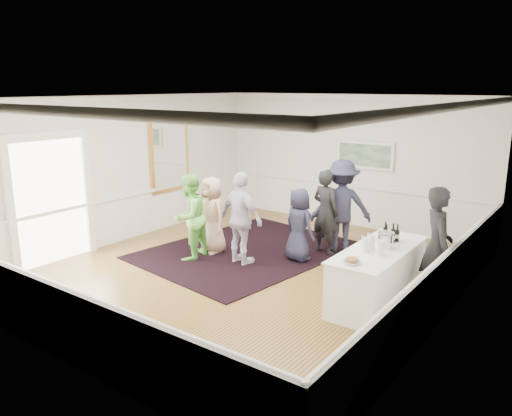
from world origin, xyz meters
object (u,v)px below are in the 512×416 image
Objects in this scene: guest_dark_a at (341,206)px; guest_dark_b at (326,212)px; serving_table at (378,275)px; bartender at (437,247)px; guest_navy at (299,225)px; guest_green at (189,217)px; nut_bowl at (352,261)px; guest_tan at (212,215)px; guest_lilac at (241,219)px; ice_bucket at (386,240)px.

guest_dark_b is at bearing 29.16° from guest_dark_a.
bartender is at bearing 33.12° from serving_table.
bartender is at bearing -173.38° from guest_navy.
guest_dark_b is (2.02, 1.90, 0.01)m from guest_green.
serving_table is at bearing 86.47° from nut_bowl.
guest_dark_a is (-1.66, 1.99, 0.51)m from serving_table.
guest_tan is (-4.50, -0.16, -0.16)m from bartender.
bartender is 1.05× the size of guest_lilac.
guest_dark_a is 7.43× the size of ice_bucket.
guest_green is 3.92m from ice_bucket.
guest_dark_b is at bearing 138.11° from serving_table.
serving_table is 9.26× the size of nut_bowl.
guest_green is at bearing -174.50° from ice_bucket.
guest_green is 0.96× the size of guest_lilac.
bartender is 1.58m from nut_bowl.
guest_dark_b reaches higher than nut_bowl.
guest_tan is 1.82m from guest_navy.
guest_navy is (-0.40, -1.03, -0.24)m from guest_dark_a.
guest_dark_a is 1.32× the size of guest_navy.
guest_tan reaches higher than serving_table.
guest_dark_a reaches higher than guest_navy.
bartender is at bearing 17.12° from guest_tan.
guest_green is at bearing 30.24° from guest_lilac.
nut_bowl is at bearing 169.47° from guest_lilac.
serving_table is at bearing 150.70° from guest_dark_b.
bartender is 7.34× the size of ice_bucket.
bartender is 1.19× the size of guest_tan.
guest_lilac is at bearing 24.33° from guest_dark_a.
guest_lilac is at bearing 68.91° from guest_dark_b.
ice_bucket is at bearing 153.72° from guest_dark_b.
guest_dark_b reaches higher than guest_green.
guest_navy is 5.61× the size of ice_bucket.
bartender is at bearing -165.05° from guest_lilac.
bartender is 0.79m from ice_bucket.
guest_dark_b reaches higher than guest_tan.
guest_navy reaches higher than ice_bucket.
guest_green reaches higher than guest_navy.
guest_lilac is 1.03× the size of guest_dark_b.
bartender reaches higher than guest_navy.
serving_table is 2.65m from guest_dark_a.
guest_dark_a is 1.13m from guest_navy.
guest_lilac is at bearing 3.61° from guest_tan.
nut_bowl is (2.00, -1.84, 0.21)m from guest_navy.
ice_bucket is at bearing 88.41° from guest_green.
bartender is at bearing 59.64° from nut_bowl.
guest_tan reaches higher than nut_bowl.
guest_dark_a is at bearing 129.84° from serving_table.
bartender is 4.66m from guest_green.
guest_green is (-0.10, -0.57, 0.07)m from guest_tan.
guest_lilac is at bearing 103.69° from guest_green.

